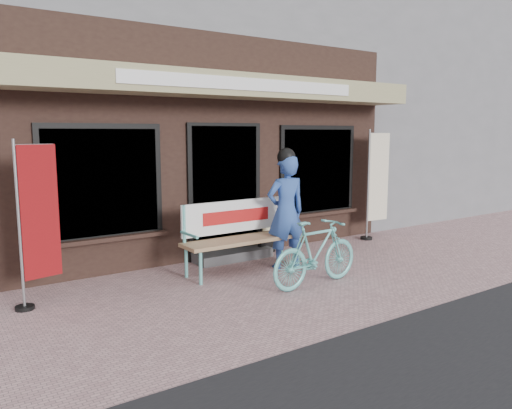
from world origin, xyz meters
TOP-DOWN VIEW (x-y plane):
  - ground at (0.00, 0.00)m, footprint 70.00×70.00m
  - storefront at (0.00, 4.96)m, footprint 7.00×6.77m
  - neighbor_right_near at (8.50, 5.50)m, footprint 10.00×7.00m
  - bench at (-0.22, 1.15)m, footprint 1.93×0.52m
  - person at (0.43, 0.90)m, footprint 0.68×0.50m
  - bicycle at (0.20, -0.07)m, footprint 1.52×0.51m
  - nobori_red at (-3.03, 1.18)m, footprint 0.59×0.26m
  - nobori_cream at (3.15, 1.58)m, footprint 0.62×0.25m
  - menu_stand at (0.68, 1.75)m, footprint 0.41×0.20m

SIDE VIEW (x-z plane):
  - ground at x=0.00m, z-range 0.00..0.00m
  - menu_stand at x=0.68m, z-range 0.01..0.82m
  - bicycle at x=0.20m, z-range 0.00..0.90m
  - bench at x=-0.22m, z-range 0.09..1.13m
  - person at x=0.43m, z-range -0.02..1.81m
  - nobori_red at x=-3.03m, z-range 0.03..2.01m
  - nobori_cream at x=3.15m, z-range 0.03..2.14m
  - neighbor_right_near at x=8.50m, z-range 0.00..5.60m
  - storefront at x=0.00m, z-range -0.01..5.99m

